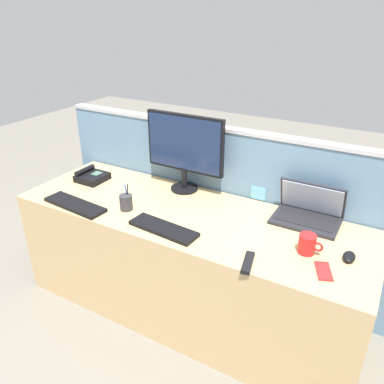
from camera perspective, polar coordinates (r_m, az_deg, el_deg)
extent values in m
plane|color=slate|center=(2.77, -0.53, -16.63)|extent=(10.00, 10.00, 0.00)
cube|color=tan|center=(2.53, -0.57, -10.46)|extent=(2.20, 0.73, 0.74)
cube|color=#6084A3|center=(2.72, 3.70, -2.50)|extent=(2.46, 0.06, 1.15)
cube|color=#B7BAC1|center=(2.50, 4.09, 9.47)|extent=(2.46, 0.07, 0.02)
cube|color=#66ADD1|center=(2.50, 9.81, -0.20)|extent=(0.10, 0.01, 0.09)
cube|color=pink|center=(2.69, -1.95, 4.30)|extent=(0.08, 0.01, 0.08)
cylinder|color=black|center=(2.62, -1.14, 0.56)|extent=(0.18, 0.18, 0.02)
cylinder|color=black|center=(2.59, -1.15, 2.11)|extent=(0.04, 0.04, 0.14)
cube|color=black|center=(2.51, -1.06, 7.28)|extent=(0.55, 0.03, 0.38)
cube|color=#19284C|center=(2.50, -1.25, 7.18)|extent=(0.52, 0.01, 0.35)
cube|color=#232328|center=(2.32, 16.49, -4.11)|extent=(0.37, 0.25, 0.02)
cube|color=black|center=(2.33, 16.59, -3.77)|extent=(0.33, 0.18, 0.00)
cube|color=#232328|center=(2.35, 17.40, -0.77)|extent=(0.37, 0.08, 0.21)
cube|color=#9EB2D1|center=(2.35, 17.34, -0.92)|extent=(0.35, 0.07, 0.18)
cube|color=black|center=(2.84, -14.57, 2.12)|extent=(0.19, 0.19, 0.05)
cube|color=#4C6B5B|center=(2.83, -13.95, 2.68)|extent=(0.06, 0.07, 0.01)
cylinder|color=black|center=(2.87, -15.63, 3.14)|extent=(0.04, 0.17, 0.04)
cube|color=black|center=(2.16, -4.25, -5.43)|extent=(0.42, 0.16, 0.02)
cube|color=black|center=(2.51, -16.97, -1.81)|extent=(0.45, 0.17, 0.02)
ellipsoid|color=black|center=(2.07, 22.28, -8.87)|extent=(0.06, 0.10, 0.03)
cylinder|color=#333338|center=(2.38, -9.76, -1.54)|extent=(0.08, 0.08, 0.10)
cylinder|color=blue|center=(2.37, -9.68, -0.20)|extent=(0.01, 0.03, 0.13)
cylinder|color=black|center=(2.37, -9.59, -0.23)|extent=(0.02, 0.02, 0.13)
cube|color=#B22323|center=(1.95, 18.94, -11.02)|extent=(0.11, 0.16, 0.01)
cube|color=black|center=(1.91, 8.29, -10.32)|extent=(0.08, 0.18, 0.02)
cylinder|color=red|center=(2.04, 16.69, -7.39)|extent=(0.09, 0.09, 0.10)
torus|color=red|center=(2.03, 18.20, -7.76)|extent=(0.05, 0.01, 0.05)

